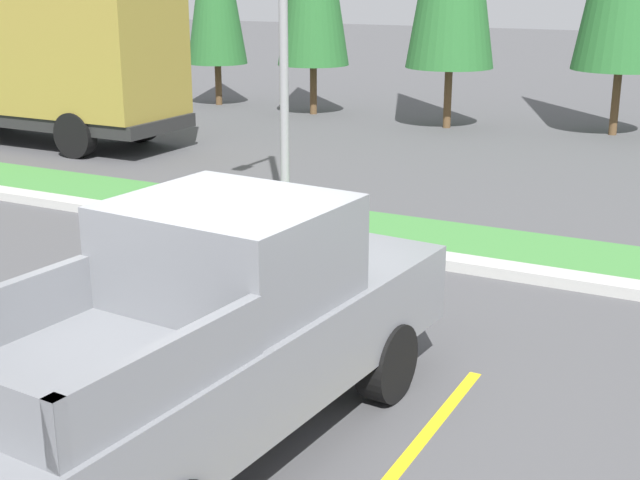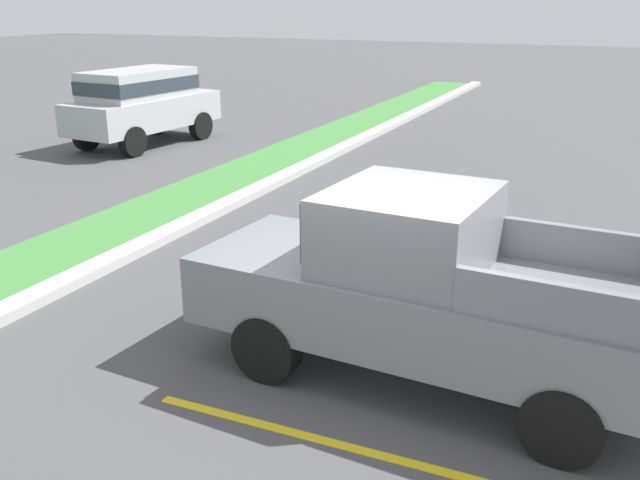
# 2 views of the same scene
# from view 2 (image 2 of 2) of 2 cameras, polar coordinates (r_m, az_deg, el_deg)

# --- Properties ---
(ground_plane) EXTENTS (120.00, 120.00, 0.00)m
(ground_plane) POSITION_cam_2_polar(r_m,az_deg,el_deg) (8.08, 4.88, -10.72)
(ground_plane) COLOR #4C4C4F
(parking_line_near) EXTENTS (0.12, 4.80, 0.01)m
(parking_line_near) POSITION_cam_2_polar(r_m,az_deg,el_deg) (6.83, 4.93, -16.82)
(parking_line_near) COLOR yellow
(parking_line_near) RESTS_ON ground
(parking_line_far) EXTENTS (0.12, 4.80, 0.01)m
(parking_line_far) POSITION_cam_2_polar(r_m,az_deg,el_deg) (9.43, 11.21, -6.44)
(parking_line_far) COLOR yellow
(parking_line_far) RESTS_ON ground
(curb_strip) EXTENTS (56.00, 0.40, 0.15)m
(curb_strip) POSITION_cam_2_polar(r_m,az_deg,el_deg) (10.58, -21.65, -4.19)
(curb_strip) COLOR #B2B2AD
(curb_strip) RESTS_ON ground
(pickup_truck_main) EXTENTS (2.28, 5.35, 2.10)m
(pickup_truck_main) POSITION_cam_2_polar(r_m,az_deg,el_deg) (7.65, 8.65, -3.97)
(pickup_truck_main) COLOR black
(pickup_truck_main) RESTS_ON ground
(suv_distant) EXTENTS (4.76, 2.31, 2.10)m
(suv_distant) POSITION_cam_2_polar(r_m,az_deg,el_deg) (20.78, -14.09, 10.75)
(suv_distant) COLOR black
(suv_distant) RESTS_ON ground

